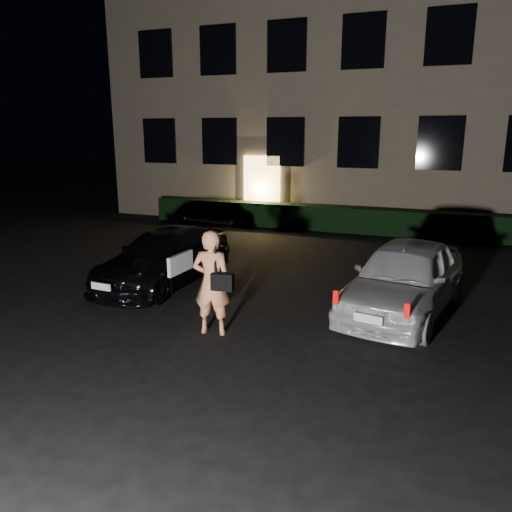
% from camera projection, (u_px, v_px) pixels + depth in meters
% --- Properties ---
extents(ground, '(80.00, 80.00, 0.00)m').
position_uv_depth(ground, '(226.00, 357.00, 7.73)').
color(ground, black).
rests_on(ground, ground).
extents(building, '(20.00, 8.11, 12.00)m').
position_uv_depth(building, '(380.00, 63.00, 19.81)').
color(building, '#706050').
rests_on(building, ground).
extents(hedge, '(15.00, 0.70, 0.85)m').
position_uv_depth(hedge, '(352.00, 220.00, 17.12)').
color(hedge, black).
rests_on(hedge, ground).
extents(sedan, '(1.89, 4.29, 1.20)m').
position_uv_depth(sedan, '(165.00, 257.00, 11.36)').
color(sedan, black).
rests_on(sedan, ground).
extents(hatch, '(2.37, 4.32, 1.39)m').
position_uv_depth(hatch, '(405.00, 278.00, 9.46)').
color(hatch, silver).
rests_on(hatch, ground).
extents(man, '(0.80, 0.53, 1.82)m').
position_uv_depth(man, '(212.00, 282.00, 8.42)').
color(man, '#EB9161').
rests_on(man, ground).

